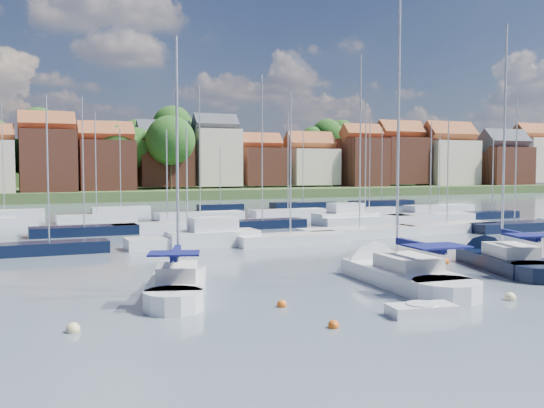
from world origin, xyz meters
name	(u,v)px	position (x,y,z in m)	size (l,w,h in m)	color
ground	(203,222)	(0.00, 40.00, 0.00)	(260.00, 260.00, 0.00)	#43505B
sailboat_left	(179,284)	(-12.04, 4.46, 0.36)	(5.45, 10.02, 13.28)	silver
sailboat_centre	(387,272)	(-0.75, 3.30, 0.35)	(4.12, 12.48, 16.65)	silver
sailboat_navy	(495,260)	(7.90, 4.35, 0.36)	(6.08, 11.79, 15.81)	black
tender	(421,310)	(-4.19, -4.28, 0.23)	(2.92, 1.71, 0.59)	silver
buoy_a	(73,332)	(-17.53, -1.20, 0.00)	(0.53, 0.53, 0.53)	beige
buoy_b	(334,328)	(-8.41, -4.50, 0.00)	(0.42, 0.42, 0.42)	#D85914
buoy_c	(282,307)	(-8.79, -0.58, 0.00)	(0.43, 0.43, 0.43)	#D85914
buoy_d	(510,300)	(1.37, -3.49, 0.00)	(0.53, 0.53, 0.53)	beige
buoy_e	(445,264)	(5.60, 6.14, 0.00)	(0.49, 0.49, 0.49)	#D85914
marina_field	(234,221)	(1.91, 35.15, 0.43)	(79.62, 41.41, 15.93)	silver
far_shore_town	(104,173)	(2.23, 132.67, 4.61)	(212.46, 90.00, 22.27)	#374E27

